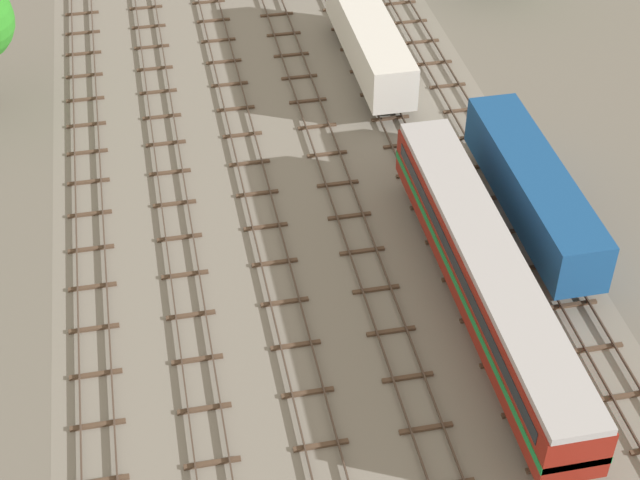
{
  "coord_description": "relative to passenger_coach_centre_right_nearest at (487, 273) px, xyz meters",
  "views": [
    {
      "loc": [
        -7.63,
        2.46,
        33.76
      ],
      "look_at": [
        0.0,
        40.15,
        1.5
      ],
      "focal_mm": 55.58,
      "sensor_mm": 36.0,
      "label": 1
    }
  ],
  "objects": [
    {
      "name": "ballast_bed",
      "position": [
        -6.95,
        21.12,
        -2.61
      ],
      "size": [
        27.17,
        176.0,
        0.01
      ],
      "primitive_type": "cube",
      "color": "gray",
      "rests_on": "ground"
    },
    {
      "name": "track_left",
      "position": [
        -13.9,
        22.12,
        -2.48
      ],
      "size": [
        2.4,
        126.0,
        0.29
      ],
      "color": "#47382D",
      "rests_on": "ground"
    },
    {
      "name": "freight_boxcar_right_near",
      "position": [
        4.64,
        6.08,
        -0.16
      ],
      "size": [
        2.87,
        14.0,
        3.6
      ],
      "color": "#194C8C",
      "rests_on": "ground"
    },
    {
      "name": "track_centre_left",
      "position": [
        -9.27,
        22.12,
        -2.48
      ],
      "size": [
        2.4,
        126.0,
        0.29
      ],
      "color": "#47382D",
      "rests_on": "ground"
    },
    {
      "name": "freight_boxcar_centre_right_mid",
      "position": [
        0.01,
        23.58,
        -0.16
      ],
      "size": [
        2.87,
        14.0,
        3.6
      ],
      "color": "white",
      "rests_on": "ground"
    },
    {
      "name": "track_centre_right",
      "position": [
        0.0,
        22.12,
        -2.48
      ],
      "size": [
        2.4,
        126.0,
        0.29
      ],
      "color": "#47382D",
      "rests_on": "ground"
    },
    {
      "name": "track_centre",
      "position": [
        -4.63,
        22.12,
        -2.48
      ],
      "size": [
        2.4,
        126.0,
        0.29
      ],
      "color": "#47382D",
      "rests_on": "ground"
    },
    {
      "name": "track_right",
      "position": [
        4.63,
        22.12,
        -2.48
      ],
      "size": [
        2.4,
        126.0,
        0.29
      ],
      "color": "#47382D",
      "rests_on": "ground"
    },
    {
      "name": "ground_plane",
      "position": [
        -6.95,
        21.12,
        -2.61
      ],
      "size": [
        480.0,
        480.0,
        0.0
      ],
      "primitive_type": "plane",
      "color": "slate"
    },
    {
      "name": "track_far_left",
      "position": [
        -18.54,
        22.12,
        -2.48
      ],
      "size": [
        2.4,
        126.0,
        0.29
      ],
      "color": "#47382D",
      "rests_on": "ground"
    },
    {
      "name": "passenger_coach_centre_right_nearest",
      "position": [
        0.0,
        0.0,
        0.0
      ],
      "size": [
        2.96,
        22.0,
        3.8
      ],
      "color": "maroon",
      "rests_on": "ground"
    }
  ]
}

